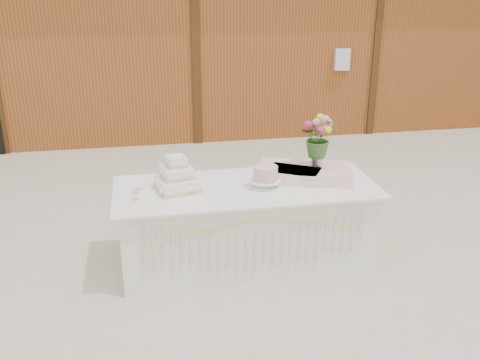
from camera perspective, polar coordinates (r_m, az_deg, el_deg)
The scene contains 9 objects.
ground at distance 5.22m, azimuth 0.62°, elevation -8.58°, with size 80.00×80.00×0.00m, color beige.
barn at distance 10.52m, azimuth -6.08°, elevation 15.87°, with size 12.60×4.60×3.30m.
cake_table at distance 5.03m, azimuth 0.65°, elevation -4.76°, with size 2.40×1.00×0.77m.
wedding_cake at distance 4.80m, azimuth -6.75°, elevation 0.15°, with size 0.43×0.43×0.32m.
pink_cake_stand at distance 4.83m, azimuth 2.74°, elevation 0.47°, with size 0.28×0.28×0.20m.
satin_runner at distance 5.11m, azimuth 7.00°, elevation 0.80°, with size 0.85×0.49×0.11m, color #FFD3CD.
flower_vase at distance 5.12m, azimuth 8.21°, elevation 2.26°, with size 0.10×0.10×0.14m, color #A9A8AD.
bouquet at distance 5.05m, azimuth 8.36°, elevation 5.05°, with size 0.34×0.29×0.38m, color #386327.
loose_flowers at distance 4.80m, azimuth -11.40°, elevation -1.41°, with size 0.13×0.31×0.02m, color pink, non-canonical shape.
Camera 1 is at (-0.90, -4.46, 2.56)m, focal length 40.00 mm.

